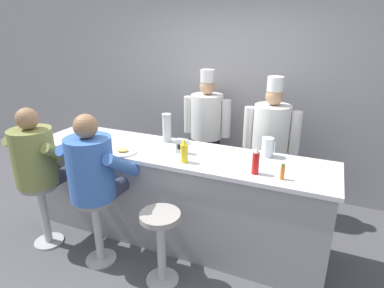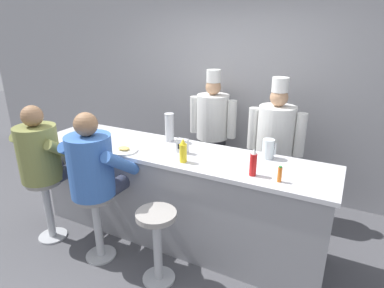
{
  "view_description": "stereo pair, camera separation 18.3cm",
  "coord_description": "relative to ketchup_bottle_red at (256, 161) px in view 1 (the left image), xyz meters",
  "views": [
    {
      "loc": [
        1.38,
        -2.35,
        2.2
      ],
      "look_at": [
        0.21,
        0.33,
        1.13
      ],
      "focal_mm": 30.0,
      "sensor_mm": 36.0,
      "label": 1
    },
    {
      "loc": [
        1.55,
        -2.27,
        2.2
      ],
      "look_at": [
        0.21,
        0.33,
        1.13
      ],
      "focal_mm": 30.0,
      "sensor_mm": 36.0,
      "label": 2
    }
  ],
  "objects": [
    {
      "name": "diner_seated_olive",
      "position": [
        -2.08,
        -0.44,
        -0.18
      ],
      "size": [
        0.62,
        0.61,
        1.49
      ],
      "color": "#B2B5BA",
      "rests_on": "ground_plane"
    },
    {
      "name": "cereal_bowl",
      "position": [
        -1.84,
        0.02,
        -0.09
      ],
      "size": [
        0.15,
        0.15,
        0.06
      ],
      "color": "#B24C47",
      "rests_on": "diner_counter"
    },
    {
      "name": "ketchup_bottle_red",
      "position": [
        0.0,
        0.0,
        0.0
      ],
      "size": [
        0.06,
        0.06,
        0.24
      ],
      "color": "red",
      "rests_on": "diner_counter"
    },
    {
      "name": "diner_counter",
      "position": [
        -0.87,
        0.2,
        -0.62
      ],
      "size": [
        3.16,
        0.74,
        1.01
      ],
      "color": "gray",
      "rests_on": "ground_plane"
    },
    {
      "name": "cook_in_whites_near",
      "position": [
        -0.97,
        1.37,
        -0.19
      ],
      "size": [
        0.66,
        0.42,
        1.69
      ],
      "color": "#232328",
      "rests_on": "ground_plane"
    },
    {
      "name": "empty_stool_round",
      "position": [
        -0.68,
        -0.47,
        -0.65
      ],
      "size": [
        0.35,
        0.35,
        0.71
      ],
      "color": "#B2B5BA",
      "rests_on": "ground_plane"
    },
    {
      "name": "cook_in_whites_far",
      "position": [
        -0.07,
        1.13,
        -0.2
      ],
      "size": [
        0.66,
        0.42,
        1.69
      ],
      "color": "#232328",
      "rests_on": "ground_plane"
    },
    {
      "name": "breakfast_plate",
      "position": [
        -1.33,
        -0.06,
        -0.1
      ],
      "size": [
        0.28,
        0.28,
        0.05
      ],
      "color": "white",
      "rests_on": "diner_counter"
    },
    {
      "name": "diner_seated_blue",
      "position": [
        -1.38,
        -0.44,
        -0.17
      ],
      "size": [
        0.63,
        0.62,
        1.51
      ],
      "color": "#B2B5BA",
      "rests_on": "ground_plane"
    },
    {
      "name": "mustard_bottle_yellow",
      "position": [
        -0.66,
        -0.02,
        -0.01
      ],
      "size": [
        0.07,
        0.07,
        0.23
      ],
      "color": "yellow",
      "rests_on": "diner_counter"
    },
    {
      "name": "napkin_dispenser_chrome",
      "position": [
        -0.78,
        0.19,
        -0.04
      ],
      "size": [
        0.11,
        0.07,
        0.14
      ],
      "color": "silver",
      "rests_on": "diner_counter"
    },
    {
      "name": "water_pitcher_clear",
      "position": [
        0.02,
        0.44,
        -0.02
      ],
      "size": [
        0.13,
        0.12,
        0.19
      ],
      "color": "silver",
      "rests_on": "diner_counter"
    },
    {
      "name": "wall_back",
      "position": [
        -0.87,
        1.73,
        0.22
      ],
      "size": [
        10.0,
        0.06,
        2.7
      ],
      "color": "#99999E",
      "rests_on": "ground_plane"
    },
    {
      "name": "cup_stack_steel",
      "position": [
        -1.08,
        0.43,
        0.04
      ],
      "size": [
        0.1,
        0.1,
        0.31
      ],
      "color": "#B7BABF",
      "rests_on": "diner_counter"
    },
    {
      "name": "coffee_mug_white",
      "position": [
        -1.96,
        0.18,
        -0.08
      ],
      "size": [
        0.13,
        0.09,
        0.08
      ],
      "color": "white",
      "rests_on": "diner_counter"
    },
    {
      "name": "hot_sauce_bottle_orange",
      "position": [
        0.23,
        -0.02,
        -0.05
      ],
      "size": [
        0.04,
        0.04,
        0.14
      ],
      "color": "orange",
      "rests_on": "diner_counter"
    },
    {
      "name": "ground_plane",
      "position": [
        -0.87,
        -0.17,
        -1.13
      ],
      "size": [
        20.0,
        20.0,
        0.0
      ],
      "primitive_type": "plane",
      "color": "#4C4C51"
    }
  ]
}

